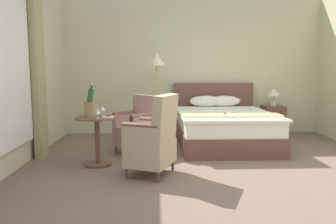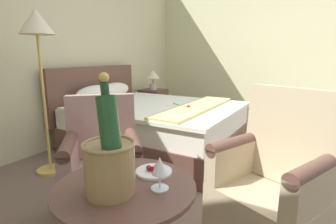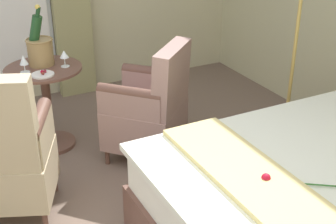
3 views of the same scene
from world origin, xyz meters
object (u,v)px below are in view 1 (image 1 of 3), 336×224
Objects in this scene: floor_lamp_brass at (157,67)px; side_table_round at (97,137)px; wine_glass_near_bucket at (98,112)px; wine_glass_near_edge at (103,109)px; nightstand at (273,121)px; armchair_by_window at (138,128)px; champagne_bucket at (91,107)px; armchair_facing_bed at (154,140)px; bed at (223,126)px; snack_plate at (108,117)px; bedside_lamp at (274,94)px.

floor_lamp_brass reaches higher than side_table_round.
wine_glass_near_edge is (0.01, 0.30, 0.00)m from wine_glass_near_bucket.
armchair_by_window is at bearing -153.72° from nightstand.
champagne_bucket is 0.51× the size of armchair_by_window.
armchair_facing_bed is (0.79, -0.48, 0.05)m from side_table_round.
wine_glass_near_bucket is at bearing -92.08° from wine_glass_near_edge.
floor_lamp_brass reaches higher than wine_glass_near_edge.
nightstand is 0.66× the size of armchair_by_window.
floor_lamp_brass is at bearing 62.02° from champagne_bucket.
bed reaches higher than armchair_by_window.
side_table_round is at bearing -115.90° from floor_lamp_brass.
snack_plate is at bearing -146.53° from nightstand.
floor_lamp_brass is 2.03m from snack_plate.
bed is 15.56× the size of wine_glass_near_bucket.
snack_plate reaches higher than nightstand.
armchair_facing_bed is (0.86, -0.49, -0.37)m from champagne_bucket.
side_table_round is 0.84m from armchair_by_window.
champagne_bucket reaches higher than bed.
side_table_round is 0.33m from snack_plate.
champagne_bucket is at bearing -149.05° from nightstand.
bed reaches higher than armchair_facing_bed.
armchair_by_window is (-2.67, -1.32, -0.44)m from bedside_lamp.
armchair_facing_bed reaches higher than bedside_lamp.
armchair_facing_bed reaches higher than side_table_round.
bedside_lamp is at bearing 180.00° from nightstand.
bedside_lamp is 3.01m from armchair_by_window.
wine_glass_near_bucket is (0.12, -0.15, -0.05)m from champagne_bucket.
bed is 2.28m from snack_plate.
snack_plate is (0.10, -0.20, -0.09)m from wine_glass_near_edge.
side_table_round is at bearing -148.35° from nightstand.
champagne_bucket reaches higher than armchair_by_window.
snack_plate reaches higher than side_table_round.
side_table_round is 0.66× the size of armchair_facing_bed.
nightstand is 0.90× the size of side_table_round.
armchair_by_window is (0.37, 0.69, -0.28)m from snack_plate.
snack_plate is at bearing 42.58° from wine_glass_near_bucket.
snack_plate is (0.11, 0.10, -0.08)m from wine_glass_near_bucket.
wine_glass_near_bucket reaches higher than wine_glass_near_edge.
champagne_bucket reaches higher than armchair_facing_bed.
nightstand is at bearing 26.28° from armchair_by_window.
nightstand is at bearing 0.00° from bedside_lamp.
champagne_bucket is (-2.10, -1.22, 0.49)m from bed.
snack_plate is (0.23, -0.05, -0.13)m from champagne_bucket.
floor_lamp_brass is at bearing 66.98° from wine_glass_near_bucket.
floor_lamp_brass is (-1.18, 0.51, 1.05)m from bed.
bedside_lamp is 0.34× the size of armchair_facing_bed.
wine_glass_near_bucket is 0.13× the size of armchair_facing_bed.
floor_lamp_brass is at bearing 73.73° from armchair_by_window.
floor_lamp_brass reaches higher than armchair_by_window.
champagne_bucket is 0.27m from snack_plate.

